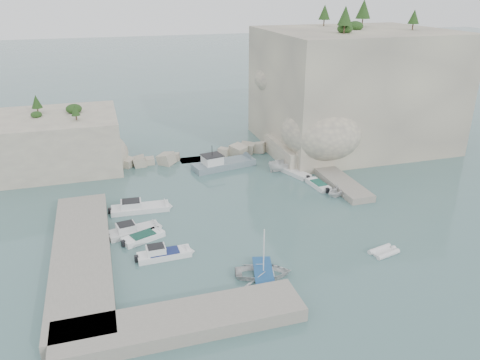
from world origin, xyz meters
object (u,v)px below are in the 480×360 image
object	(u,v)px
motorboat_a	(141,211)
rowboat	(263,276)
tender_east_b	(318,187)
tender_east_a	(337,196)
tender_east_d	(284,170)
work_boat	(224,167)
motorboat_c	(143,240)
tender_east_c	(295,175)
inflatable_dinghy	(384,253)
motorboat_d	(165,257)
motorboat_b	(134,234)

from	to	relation	value
motorboat_a	rowboat	bearing A→B (deg)	-57.81
tender_east_b	tender_east_a	bearing A→B (deg)	-168.05
tender_east_d	tender_east_b	bearing A→B (deg)	-171.10
work_boat	tender_east_d	bearing A→B (deg)	-36.19
motorboat_a	motorboat_c	bearing A→B (deg)	-90.22
rowboat	tender_east_b	xyz separation A→B (m)	(12.86, 15.99, 0.00)
motorboat_c	tender_east_c	world-z (taller)	same
inflatable_dinghy	work_boat	bearing A→B (deg)	95.05
motorboat_d	motorboat_c	bearing A→B (deg)	109.79
tender_east_c	tender_east_d	size ratio (longest dim) A/B	1.01
motorboat_d	tender_east_a	xyz separation A→B (m)	(21.47, 7.54, 0.00)
tender_east_a	work_boat	xyz separation A→B (m)	(-10.36, 12.87, 0.00)
tender_east_d	motorboat_b	bearing A→B (deg)	111.60
tender_east_b	work_boat	bearing A→B (deg)	37.79
rowboat	tender_east_c	size ratio (longest dim) A/B	1.00
motorboat_c	inflatable_dinghy	world-z (taller)	motorboat_c
tender_east_d	work_boat	bearing A→B (deg)	57.64
motorboat_c	work_boat	bearing A→B (deg)	30.60
rowboat	motorboat_c	bearing A→B (deg)	59.07
tender_east_a	tender_east_b	xyz separation A→B (m)	(-0.98, 3.04, 0.00)
motorboat_c	motorboat_a	world-z (taller)	motorboat_a
inflatable_dinghy	motorboat_b	bearing A→B (deg)	141.10
inflatable_dinghy	tender_east_b	xyz separation A→B (m)	(0.98, 15.82, 0.00)
motorboat_b	motorboat_c	xyz separation A→B (m)	(0.73, -1.49, 0.00)
motorboat_d	tender_east_c	bearing A→B (deg)	35.99
rowboat	tender_east_d	distance (m)	24.95
motorboat_d	work_boat	size ratio (longest dim) A/B	0.56
motorboat_c	motorboat_a	distance (m)	6.55
motorboat_a	tender_east_c	distance (m)	21.00
tender_east_c	tender_east_b	bearing A→B (deg)	174.29
motorboat_d	tender_east_c	xyz separation A→B (m)	(19.35, 15.01, 0.00)
work_boat	tender_east_c	bearing A→B (deg)	-44.90
inflatable_dinghy	tender_east_d	xyz separation A→B (m)	(-0.96, 22.26, 0.00)
motorboat_c	work_boat	size ratio (longest dim) A/B	0.47
inflatable_dinghy	tender_east_c	world-z (taller)	tender_east_c
motorboat_b	work_boat	size ratio (longest dim) A/B	0.59
tender_east_c	motorboat_c	bearing A→B (deg)	98.13
tender_east_b	work_boat	xyz separation A→B (m)	(-9.39, 9.83, 0.00)
work_boat	motorboat_c	bearing A→B (deg)	-138.86
motorboat_d	tender_east_b	distance (m)	23.06
motorboat_a	motorboat_b	bearing A→B (deg)	-99.30
motorboat_c	work_boat	xyz separation A→B (m)	(12.61, 16.62, 0.00)
inflatable_dinghy	tender_east_a	xyz separation A→B (m)	(1.96, 12.79, 0.00)
motorboat_c	tender_east_a	distance (m)	23.28
motorboat_d	motorboat_a	world-z (taller)	same
motorboat_c	tender_east_a	bearing A→B (deg)	-12.93
motorboat_b	motorboat_d	world-z (taller)	same
tender_east_a	tender_east_d	size ratio (longest dim) A/B	0.66
tender_east_b	tender_east_c	distance (m)	4.58
tender_east_d	inflatable_dinghy	bearing A→B (deg)	174.60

